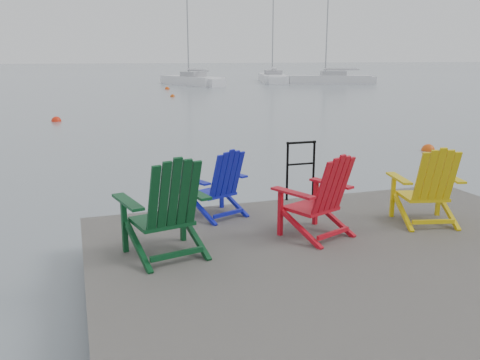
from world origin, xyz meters
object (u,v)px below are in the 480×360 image
object	(u,v)px
handrail	(301,165)
buoy_c	(167,89)
chair_red	(320,196)
sailboat_near	(191,81)
chair_yellow	(428,185)
buoy_d	(173,97)
chair_blue	(219,183)
sailboat_far	(329,80)
chair_green	(166,207)
buoy_b	(56,121)
sailboat_mid	(273,78)
buoy_a	(428,151)

from	to	relation	value
handrail	buoy_c	distance (m)	35.61
chair_red	sailboat_near	world-z (taller)	sailboat_near
chair_yellow	sailboat_near	distance (m)	43.24
buoy_c	buoy_d	distance (m)	8.10
chair_yellow	chair_blue	bearing A→B (deg)	168.96
sailboat_near	sailboat_far	xyz separation A→B (m)	(13.58, -2.00, 0.00)
chair_green	chair_red	size ratio (longest dim) A/B	1.10
buoy_c	buoy_d	bearing A→B (deg)	-97.75
buoy_b	chair_yellow	bearing A→B (deg)	-73.83
chair_yellow	chair_red	bearing A→B (deg)	-166.35
chair_yellow	buoy_b	bearing A→B (deg)	119.76
handrail	sailboat_mid	distance (m)	47.45
sailboat_mid	buoy_d	size ratio (longest dim) A/B	39.01
chair_blue	buoy_b	bearing A→B (deg)	76.46
buoy_d	chair_blue	bearing A→B (deg)	-99.46
buoy_b	handrail	bearing A→B (deg)	-75.87
chair_yellow	buoy_b	distance (m)	17.97
sailboat_mid	buoy_a	size ratio (longest dim) A/B	32.92
sailboat_far	buoy_b	world-z (taller)	sailboat_far
chair_yellow	buoy_c	xyz separation A→B (m)	(3.23, 36.95, -1.02)
buoy_b	chair_green	bearing A→B (deg)	-84.79
buoy_a	buoy_b	distance (m)	14.75
chair_green	chair_blue	distance (m)	1.52
sailboat_mid	chair_yellow	bearing A→B (deg)	-93.07
chair_red	chair_yellow	size ratio (longest dim) A/B	0.99
chair_yellow	chair_green	bearing A→B (deg)	-165.41
buoy_d	buoy_c	bearing A→B (deg)	82.25
sailboat_far	handrail	bearing A→B (deg)	170.71
chair_green	sailboat_near	xyz separation A→B (m)	(10.00, 42.79, -0.71)
chair_green	sailboat_mid	xyz separation A→B (m)	(19.53, 45.89, -0.71)
sailboat_near	buoy_d	xyz separation A→B (m)	(-4.44, -13.81, -0.36)
buoy_a	sailboat_mid	bearing A→B (deg)	74.60
chair_red	buoy_b	bearing A→B (deg)	78.77
buoy_d	chair_red	bearing A→B (deg)	-97.27
sailboat_mid	chair_red	bearing A→B (deg)	-94.79
handrail	sailboat_far	bearing A→B (deg)	61.53
chair_green	buoy_a	distance (m)	11.12
chair_yellow	buoy_d	world-z (taller)	chair_yellow
chair_red	buoy_a	xyz separation A→B (m)	(6.90, 6.71, -1.02)
handrail	buoy_b	bearing A→B (deg)	104.13
sailboat_far	buoy_b	xyz separation A→B (m)	(-25.15, -23.50, -0.36)
chair_red	chair_yellow	bearing A→B (deg)	-22.45
chair_red	sailboat_far	world-z (taller)	sailboat_far
chair_green	buoy_d	xyz separation A→B (m)	(5.56, 28.99, -1.07)
chair_red	chair_yellow	distance (m)	1.56
handrail	chair_red	size ratio (longest dim) A/B	0.88
sailboat_near	chair_yellow	bearing A→B (deg)	-118.02
chair_green	sailboat_mid	world-z (taller)	sailboat_mid
buoy_a	chair_green	bearing A→B (deg)	-142.32
chair_blue	buoy_a	world-z (taller)	chair_blue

